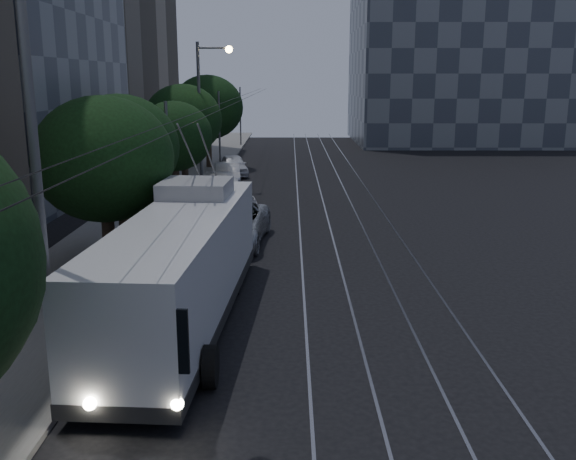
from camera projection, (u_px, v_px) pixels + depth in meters
The scene contains 18 objects.
ground at pixel (296, 332), 17.93m from camera, with size 120.00×120.00×0.00m, color black.
sidewalk at pixel (165, 198), 37.39m from camera, with size 5.00×90.00×0.15m, color slate.
tram_rails at pixel (336, 200), 37.37m from camera, with size 4.52×90.00×0.02m.
overhead_wires at pixel (206, 140), 36.60m from camera, with size 2.23×90.00×6.00m.
building_distant_right at pixel (460, 29), 68.59m from camera, with size 22.00×18.00×24.00m, color #3E444F.
trolleybus at pixel (183, 265), 18.28m from camera, with size 3.33×12.51×5.63m.
pickup_silver at pixel (231, 225), 27.23m from camera, with size 2.83×6.14×1.71m, color #B6BABF.
car_white_a at pixel (239, 209), 31.40m from camera, with size 1.63×4.04×1.38m, color silver.
car_white_b at pixel (220, 186), 37.91m from camera, with size 1.87×4.59×1.33m, color silver.
car_white_c at pixel (228, 174), 42.28m from camera, with size 1.55×4.44×1.46m, color silver.
car_white_d at pixel (233, 165), 46.47m from camera, with size 1.77×4.40×1.50m, color silver.
tree_1 at pixel (104, 160), 21.72m from camera, with size 4.76×4.76×6.38m.
tree_2 at pixel (120, 148), 24.74m from camera, with size 4.57×4.57×6.35m.
tree_3 at pixel (174, 137), 34.80m from camera, with size 4.21×4.21×5.73m.
tree_4 at pixel (183, 120), 40.80m from camera, with size 4.99×4.99×6.57m.
tree_5 at pixel (208, 107), 49.05m from camera, with size 5.44×5.44×7.17m.
streetlamp_near at pixel (52, 101), 12.35m from camera, with size 2.61×0.44×10.88m.
streetlamp_far at pixel (206, 101), 39.57m from camera, with size 2.22×0.44×9.06m.
Camera 1 is at (-0.17, -16.78, 6.93)m, focal length 40.00 mm.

